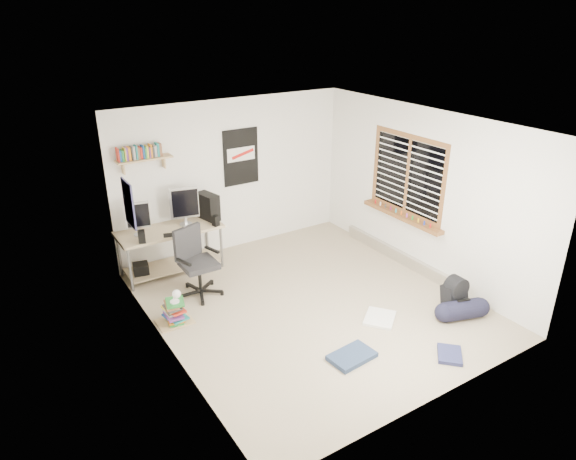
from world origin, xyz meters
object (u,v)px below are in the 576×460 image
office_chair (199,264)px  book_stack (174,312)px  duffel_bag (462,309)px  backpack (454,299)px  desk (171,250)px

office_chair → book_stack: office_chair is taller
duffel_bag → backpack: bearing=98.0°
office_chair → duffel_bag: (2.65, -2.42, -0.35)m
backpack → duffel_bag: backpack is taller
backpack → duffel_bag: 0.18m
desk → book_stack: 1.47m
desk → duffel_bag: size_ratio=2.97×
backpack → book_stack: backpack is taller
desk → duffel_bag: bearing=-40.3°
duffel_bag → book_stack: bearing=166.9°
office_chair → book_stack: bearing=-157.4°
duffel_bag → book_stack: duffel_bag is taller
desk → backpack: bearing=-38.5°
office_chair → duffel_bag: 3.61m
desk → book_stack: bearing=-99.8°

